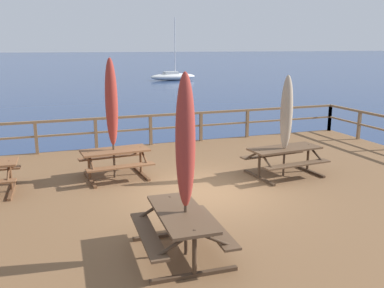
{
  "coord_description": "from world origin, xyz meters",
  "views": [
    {
      "loc": [
        -3.45,
        -8.86,
        4.27
      ],
      "look_at": [
        0.0,
        0.79,
        1.84
      ],
      "focal_mm": 38.77,
      "sensor_mm": 36.0,
      "label": 1
    }
  ],
  "objects": [
    {
      "name": "ground_plane",
      "position": [
        0.0,
        0.0,
        0.0
      ],
      "size": [
        600.0,
        600.0,
        0.0
      ],
      "primitive_type": "plane",
      "color": "navy"
    },
    {
      "name": "patio_umbrella_tall_front",
      "position": [
        -1.4,
        -2.81,
        2.78
      ],
      "size": [
        0.32,
        0.32,
        3.05
      ],
      "color": "#4C3828",
      "rests_on": "wooden_deck"
    },
    {
      "name": "patio_umbrella_tall_mid_left",
      "position": [
        2.5,
        0.43,
        2.56
      ],
      "size": [
        0.32,
        0.32,
        2.71
      ],
      "color": "#4C3828",
      "rests_on": "wooden_deck"
    },
    {
      "name": "picnic_table_back_left",
      "position": [
        -1.47,
        -2.79,
        1.4
      ],
      "size": [
        1.47,
        1.88,
        0.78
      ],
      "color": "brown",
      "rests_on": "wooden_deck"
    },
    {
      "name": "wooden_deck",
      "position": [
        0.0,
        0.0,
        0.42
      ],
      "size": [
        15.53,
        10.6,
        0.84
      ],
      "primitive_type": "cube",
      "color": "brown",
      "rests_on": "ground"
    },
    {
      "name": "picnic_table_front_left",
      "position": [
        2.56,
        0.49,
        1.4
      ],
      "size": [
        2.08,
        1.56,
        0.78
      ],
      "color": "brown",
      "rests_on": "wooden_deck"
    },
    {
      "name": "sailboat_distant",
      "position": [
        12.21,
        42.27,
        0.51
      ],
      "size": [
        6.09,
        2.06,
        7.72
      ],
      "color": "white",
      "rests_on": "ground"
    },
    {
      "name": "picnic_table_back_right",
      "position": [
        -1.8,
        1.81,
        1.4
      ],
      "size": [
        1.86,
        1.54,
        0.78
      ],
      "color": "brown",
      "rests_on": "wooden_deck"
    },
    {
      "name": "railing_waterside_far",
      "position": [
        -0.0,
        5.15,
        1.59
      ],
      "size": [
        15.33,
        0.1,
        1.09
      ],
      "color": "brown",
      "rests_on": "wooden_deck"
    },
    {
      "name": "patio_umbrella_short_front",
      "position": [
        -1.84,
        1.81,
        2.85
      ],
      "size": [
        0.32,
        0.32,
        3.15
      ],
      "color": "#4C3828",
      "rests_on": "wooden_deck"
    }
  ]
}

